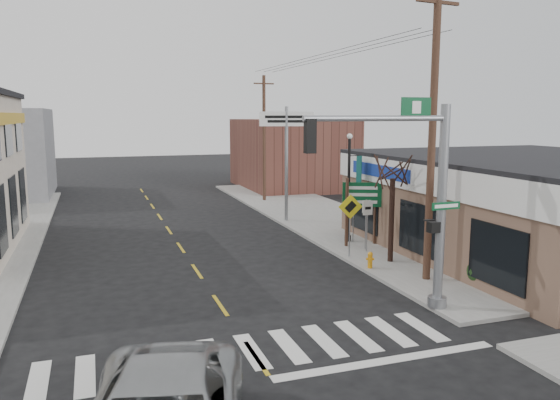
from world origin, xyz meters
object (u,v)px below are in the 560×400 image
object	(u,v)px
dance_center_sign	(286,134)
utility_pole_near	(432,132)
utility_pole_far	(264,137)
guide_sign	(362,202)
traffic_signal_pole	(421,186)
lamp_post	(350,179)
bare_tree	(393,163)
fire_hydrant	(370,259)

from	to	relation	value
dance_center_sign	utility_pole_near	xyz separation A→B (m)	(1.05, -12.00, 0.46)
dance_center_sign	utility_pole_far	size ratio (longest dim) A/B	0.74
guide_sign	traffic_signal_pole	bearing A→B (deg)	-81.31
guide_sign	lamp_post	world-z (taller)	lamp_post
guide_sign	bare_tree	world-z (taller)	bare_tree
traffic_signal_pole	lamp_post	bearing A→B (deg)	75.03
dance_center_sign	utility_pole_near	bearing A→B (deg)	-68.54
lamp_post	utility_pole_near	size ratio (longest dim) A/B	0.49
traffic_signal_pole	utility_pole_near	size ratio (longest dim) A/B	0.62
dance_center_sign	traffic_signal_pole	bearing A→B (deg)	-77.67
lamp_post	bare_tree	world-z (taller)	bare_tree
fire_hydrant	utility_pole_near	distance (m)	5.39
traffic_signal_pole	utility_pole_far	world-z (taller)	utility_pole_far
dance_center_sign	lamp_post	bearing A→B (deg)	-62.99
bare_tree	utility_pole_far	bearing A→B (deg)	89.95
fire_hydrant	utility_pole_near	xyz separation A→B (m)	(1.25, -1.89, 4.89)
traffic_signal_pole	fire_hydrant	bearing A→B (deg)	77.66
fire_hydrant	dance_center_sign	world-z (taller)	dance_center_sign
utility_pole_far	utility_pole_near	bearing A→B (deg)	-97.34
utility_pole_near	utility_pole_far	bearing A→B (deg)	83.34
guide_sign	bare_tree	size ratio (longest dim) A/B	0.61
utility_pole_near	bare_tree	bearing A→B (deg)	83.51
fire_hydrant	utility_pole_near	size ratio (longest dim) A/B	0.06
utility_pole_near	utility_pole_far	xyz separation A→B (m)	(0.01, 19.48, -0.90)
lamp_post	utility_pole_far	world-z (taller)	utility_pole_far
guide_sign	bare_tree	distance (m)	3.51
traffic_signal_pole	fire_hydrant	xyz separation A→B (m)	(0.85, 4.48, -3.41)
guide_sign	utility_pole_near	xyz separation A→B (m)	(-0.17, -5.41, 3.26)
fire_hydrant	traffic_signal_pole	bearing A→B (deg)	-100.76
dance_center_sign	bare_tree	size ratio (longest dim) A/B	1.25
dance_center_sign	utility_pole_near	distance (m)	12.05
bare_tree	utility_pole_near	distance (m)	2.82
guide_sign	fire_hydrant	xyz separation A→B (m)	(-1.43, -3.52, -1.63)
guide_sign	fire_hydrant	size ratio (longest dim) A/B	4.83
dance_center_sign	utility_pole_far	distance (m)	7.57
traffic_signal_pole	utility_pole_far	size ratio (longest dim) A/B	0.75
fire_hydrant	utility_pole_far	world-z (taller)	utility_pole_far
traffic_signal_pole	utility_pole_near	xyz separation A→B (m)	(2.10, 2.59, 1.47)
traffic_signal_pole	lamp_post	world-z (taller)	traffic_signal_pole
fire_hydrant	lamp_post	xyz separation A→B (m)	(1.26, 4.40, 2.55)
bare_tree	guide_sign	bearing A→B (deg)	86.43
fire_hydrant	utility_pole_far	bearing A→B (deg)	85.91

